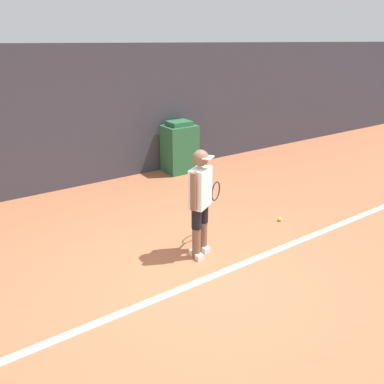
# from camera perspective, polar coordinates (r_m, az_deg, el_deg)

# --- Properties ---
(ground_plane) EXTENTS (24.00, 24.00, 0.00)m
(ground_plane) POSITION_cam_1_polar(r_m,az_deg,el_deg) (5.08, 0.65, -12.13)
(ground_plane) COLOR #B76642
(back_wall) EXTENTS (24.00, 0.10, 2.81)m
(back_wall) POSITION_cam_1_polar(r_m,az_deg,el_deg) (8.00, -16.19, 10.80)
(back_wall) COLOR #383842
(back_wall) RESTS_ON ground_plane
(court_baseline) EXTENTS (21.60, 0.10, 0.01)m
(court_baseline) POSITION_cam_1_polar(r_m,az_deg,el_deg) (4.95, 2.00, -13.15)
(court_baseline) COLOR white
(court_baseline) RESTS_ON ground_plane
(tennis_player) EXTENTS (0.82, 0.53, 1.55)m
(tennis_player) POSITION_cam_1_polar(r_m,az_deg,el_deg) (5.10, 1.32, -1.06)
(tennis_player) COLOR brown
(tennis_player) RESTS_ON ground_plane
(tennis_ball) EXTENTS (0.07, 0.07, 0.07)m
(tennis_ball) POSITION_cam_1_polar(r_m,az_deg,el_deg) (6.55, 13.24, -4.06)
(tennis_ball) COLOR #D1E533
(tennis_ball) RESTS_ON ground_plane
(covered_chair) EXTENTS (0.72, 0.59, 1.18)m
(covered_chair) POSITION_cam_1_polar(r_m,az_deg,el_deg) (8.67, -1.91, 6.77)
(covered_chair) COLOR #28663D
(covered_chair) RESTS_ON ground_plane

